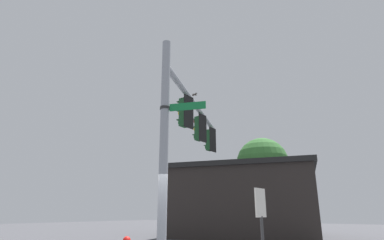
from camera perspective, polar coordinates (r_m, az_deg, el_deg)
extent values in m
cylinder|color=gray|center=(8.80, -5.20, -4.73)|extent=(0.26, 0.26, 6.62)
cylinder|color=gray|center=(13.21, 0.93, 2.30)|extent=(7.56, 3.24, 0.21)
cylinder|color=black|center=(11.43, -1.28, 4.32)|extent=(0.08, 0.08, 0.18)
cube|color=#194723|center=(11.23, -1.30, 1.38)|extent=(0.36, 0.30, 1.05)
sphere|color=#590F0F|center=(11.45, -2.03, 2.88)|extent=(0.22, 0.22, 0.22)
cube|color=#194723|center=(11.50, -2.11, 3.32)|extent=(0.24, 0.20, 0.03)
sphere|color=yellow|center=(11.34, -2.05, 1.21)|extent=(0.22, 0.22, 0.22)
cube|color=#194723|center=(11.38, -2.13, 1.66)|extent=(0.24, 0.20, 0.03)
sphere|color=#0F4C19|center=(11.24, -2.07, -0.49)|extent=(0.22, 0.22, 0.22)
cube|color=#194723|center=(11.28, -2.15, -0.02)|extent=(0.24, 0.20, 0.03)
cube|color=black|center=(11.13, -0.61, 1.55)|extent=(0.54, 0.03, 1.22)
cylinder|color=black|center=(13.56, 1.38, 0.91)|extent=(0.08, 0.08, 0.18)
cube|color=#194723|center=(13.39, 1.40, -1.60)|extent=(0.36, 0.30, 1.05)
sphere|color=#590F0F|center=(13.59, 0.74, -0.30)|extent=(0.22, 0.22, 0.22)
cube|color=#194723|center=(13.63, 0.67, 0.08)|extent=(0.24, 0.20, 0.03)
sphere|color=yellow|center=(13.50, 0.75, -1.73)|extent=(0.22, 0.22, 0.22)
cube|color=#194723|center=(13.54, 0.68, -1.33)|extent=(0.24, 0.20, 0.03)
sphere|color=#0F4C19|center=(13.41, 0.75, -3.17)|extent=(0.22, 0.22, 0.22)
cube|color=#194723|center=(13.45, 0.68, -2.77)|extent=(0.24, 0.20, 0.03)
cube|color=black|center=(13.30, 2.00, -1.49)|extent=(0.54, 0.03, 1.22)
cylinder|color=black|center=(15.75, 3.31, -1.57)|extent=(0.08, 0.08, 0.18)
cube|color=#194723|center=(15.61, 3.35, -3.75)|extent=(0.36, 0.30, 1.05)
sphere|color=#590F0F|center=(15.79, 2.76, -2.60)|extent=(0.22, 0.22, 0.22)
cube|color=#194723|center=(15.82, 2.69, -2.27)|extent=(0.24, 0.20, 0.03)
sphere|color=yellow|center=(15.71, 2.78, -3.84)|extent=(0.22, 0.22, 0.22)
cube|color=#194723|center=(15.74, 2.71, -3.50)|extent=(0.24, 0.20, 0.03)
sphere|color=#0F4C19|center=(15.63, 2.79, -5.09)|extent=(0.22, 0.22, 0.22)
cube|color=#194723|center=(15.66, 2.73, -4.75)|extent=(0.24, 0.20, 0.03)
cube|color=black|center=(15.52, 3.88, -3.66)|extent=(0.54, 0.03, 1.22)
cube|color=#147238|center=(8.90, -0.84, 2.55)|extent=(0.43, 1.01, 0.22)
cube|color=white|center=(8.91, -0.87, 2.54)|extent=(0.41, 1.00, 0.04)
cylinder|color=#262626|center=(9.10, -5.02, 2.19)|extent=(0.30, 0.30, 0.08)
ellipsoid|color=#4C4742|center=(16.43, 0.49, 4.72)|extent=(0.30, 0.21, 0.09)
cube|color=#4C4742|center=(16.41, 0.52, 4.78)|extent=(0.25, 0.43, 0.02)
cube|color=#4C4742|center=(16.45, 0.45, 4.73)|extent=(0.25, 0.43, 0.03)
cube|color=#282321|center=(21.52, 10.32, -14.97)|extent=(10.05, 10.41, 4.07)
cube|color=maroon|center=(25.74, 11.96, -14.66)|extent=(3.17, 7.58, 0.30)
cube|color=black|center=(21.69, 10.02, -9.20)|extent=(10.45, 10.82, 0.30)
cylinder|color=#4C3823|center=(19.34, 13.42, -15.84)|extent=(0.28, 0.28, 3.26)
sphere|color=#387533|center=(19.55, 12.88, -7.85)|extent=(3.13, 3.13, 3.13)
sphere|color=red|center=(9.88, -11.97, -20.92)|extent=(0.23, 0.23, 0.23)
cube|color=silver|center=(8.81, 12.51, -14.67)|extent=(0.60, 0.04, 0.76)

